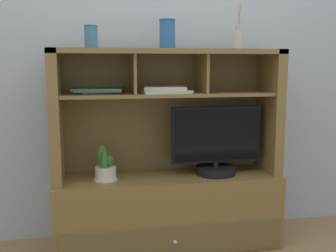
% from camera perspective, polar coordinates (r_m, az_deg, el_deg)
% --- Properties ---
extents(floor_plane, '(6.00, 6.00, 0.02)m').
position_cam_1_polar(floor_plane, '(2.70, 0.00, -16.47)').
color(floor_plane, '#947147').
rests_on(floor_plane, ground).
extents(back_wall, '(6.00, 0.02, 2.80)m').
position_cam_1_polar(back_wall, '(2.69, -0.96, 14.28)').
color(back_wall, '#A9B5BB').
rests_on(back_wall, ground).
extents(media_console, '(1.39, 0.45, 1.23)m').
position_cam_1_polar(media_console, '(2.57, -0.03, -8.54)').
color(media_console, olive).
rests_on(media_console, ground).
extents(tv_monitor, '(0.57, 0.25, 0.43)m').
position_cam_1_polar(tv_monitor, '(2.53, 6.85, -2.80)').
color(tv_monitor, black).
rests_on(tv_monitor, media_console).
extents(potted_orchid, '(0.14, 0.14, 0.21)m').
position_cam_1_polar(potted_orchid, '(2.45, -8.91, -5.97)').
color(potted_orchid, beige).
rests_on(potted_orchid, media_console).
extents(magazine_stack_left, '(0.32, 0.26, 0.03)m').
position_cam_1_polar(magazine_stack_left, '(2.44, -9.83, 5.03)').
color(magazine_stack_left, '#33323C').
rests_on(magazine_stack_left, media_console).
extents(magazine_stack_centre, '(0.31, 0.23, 0.04)m').
position_cam_1_polar(magazine_stack_centre, '(2.42, -0.42, 5.12)').
color(magazine_stack_centre, beige).
rests_on(magazine_stack_centre, media_console).
extents(diffuser_bottle, '(0.06, 0.06, 0.29)m').
position_cam_1_polar(diffuser_bottle, '(2.59, 9.96, 12.02)').
color(diffuser_bottle, '#B5B2AE').
rests_on(diffuser_bottle, media_console).
extents(ceramic_vase, '(0.10, 0.10, 0.18)m').
position_cam_1_polar(ceramic_vase, '(2.47, -0.10, 12.95)').
color(ceramic_vase, '#2A5B95').
rests_on(ceramic_vase, media_console).
extents(accent_vase, '(0.08, 0.08, 0.13)m').
position_cam_1_polar(accent_vase, '(2.41, -10.89, 12.36)').
color(accent_vase, '#3A698A').
rests_on(accent_vase, media_console).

